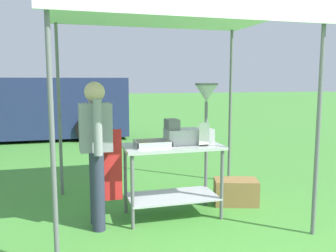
{
  "coord_description": "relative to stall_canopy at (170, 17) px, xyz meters",
  "views": [
    {
      "loc": [
        -1.29,
        -2.58,
        1.62
      ],
      "look_at": [
        -0.15,
        1.53,
        1.07
      ],
      "focal_mm": 37.64,
      "sensor_mm": 36.0,
      "label": 1
    }
  ],
  "objects": [
    {
      "name": "donut_tray",
      "position": [
        -0.26,
        -0.13,
        -1.46
      ],
      "size": [
        0.4,
        0.3,
        0.07
      ],
      "color": "#B7B7BC",
      "rests_on": "donut_cart"
    },
    {
      "name": "supply_crate",
      "position": [
        0.92,
        0.07,
        -2.18
      ],
      "size": [
        0.63,
        0.47,
        0.33
      ],
      "color": "olive",
      "rests_on": "ground"
    },
    {
      "name": "vendor",
      "position": [
        -0.88,
        -0.18,
        -1.45
      ],
      "size": [
        0.45,
        0.53,
        1.61
      ],
      "color": "#2D3347",
      "rests_on": "ground"
    },
    {
      "name": "van_navy",
      "position": [
        -2.48,
        6.44,
        -1.47
      ],
      "size": [
        5.81,
        2.17,
        1.69
      ],
      "color": "navy",
      "rests_on": "ground"
    },
    {
      "name": "stall_canopy",
      "position": [
        0.0,
        0.0,
        0.0
      ],
      "size": [
        2.79,
        2.27,
        2.44
      ],
      "color": "slate",
      "rests_on": "ground"
    },
    {
      "name": "ground_plane",
      "position": [
        0.15,
        4.57,
        -2.35
      ],
      "size": [
        70.0,
        70.0,
        0.0
      ],
      "primitive_type": "plane",
      "color": "#478E38"
    },
    {
      "name": "donut_cart",
      "position": [
        0.0,
        -0.1,
        -1.72
      ],
      "size": [
        1.15,
        0.6,
        0.87
      ],
      "color": "#B7B7BC",
      "rests_on": "ground"
    },
    {
      "name": "menu_sign",
      "position": [
        0.34,
        -0.25,
        -1.36
      ],
      "size": [
        0.13,
        0.05,
        0.28
      ],
      "color": "black",
      "rests_on": "donut_cart"
    },
    {
      "name": "donut_fryer",
      "position": [
        0.27,
        -0.06,
        -1.21
      ],
      "size": [
        0.64,
        0.28,
        0.72
      ],
      "color": "#B7B7BC",
      "rests_on": "donut_cart"
    }
  ]
}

